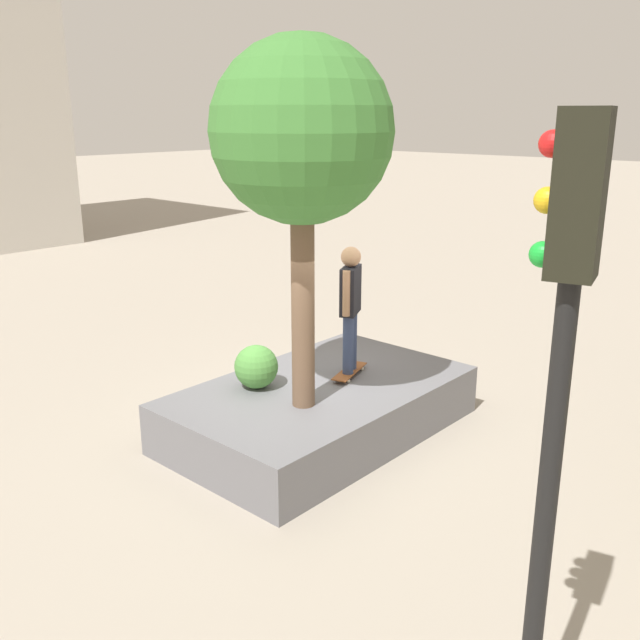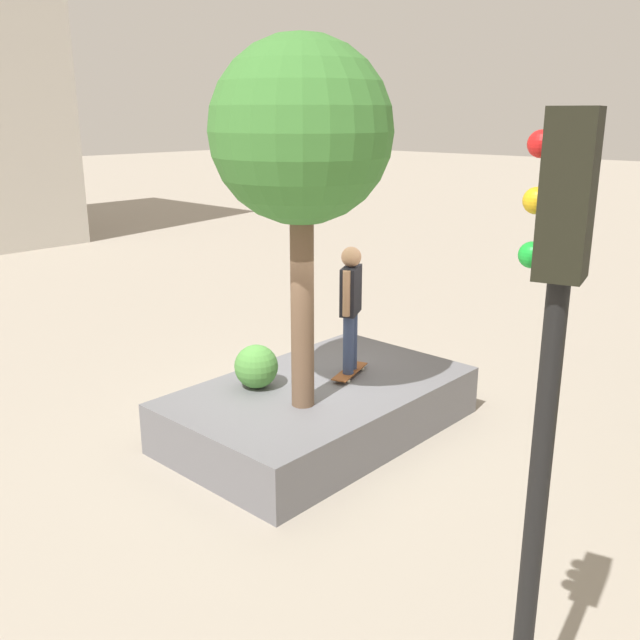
# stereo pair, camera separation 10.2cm
# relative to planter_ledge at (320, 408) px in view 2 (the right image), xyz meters

# --- Properties ---
(ground_plane) EXTENTS (120.00, 120.00, 0.00)m
(ground_plane) POSITION_rel_planter_ledge_xyz_m (-0.05, -0.21, -0.34)
(ground_plane) COLOR #9E9384
(planter_ledge) EXTENTS (4.01, 2.44, 0.68)m
(planter_ledge) POSITION_rel_planter_ledge_xyz_m (0.00, 0.00, 0.00)
(planter_ledge) COLOR slate
(planter_ledge) RESTS_ON ground
(plaza_tree) EXTENTS (2.08, 2.08, 4.32)m
(plaza_tree) POSITION_rel_planter_ledge_xyz_m (0.62, 0.28, 3.57)
(plaza_tree) COLOR brown
(plaza_tree) RESTS_ON planter_ledge
(boxwood_shrub) EXTENTS (0.58, 0.58, 0.58)m
(boxwood_shrub) POSITION_rel_planter_ledge_xyz_m (0.62, -0.57, 0.63)
(boxwood_shrub) COLOR #4C8C3D
(boxwood_shrub) RESTS_ON planter_ledge
(skateboard) EXTENTS (0.83, 0.44, 0.07)m
(skateboard) POSITION_rel_planter_ledge_xyz_m (-0.53, 0.07, 0.39)
(skateboard) COLOR brown
(skateboard) RESTS_ON planter_ledge
(skateboarder) EXTENTS (0.53, 0.38, 1.73)m
(skateboarder) POSITION_rel_planter_ledge_xyz_m (-0.53, 0.07, 1.41)
(skateboarder) COLOR navy
(skateboarder) RESTS_ON skateboard
(traffic_light_corner) EXTENTS (0.33, 0.37, 4.18)m
(traffic_light_corner) POSITION_rel_planter_ledge_xyz_m (2.97, 4.38, 2.53)
(traffic_light_corner) COLOR black
(traffic_light_corner) RESTS_ON ground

